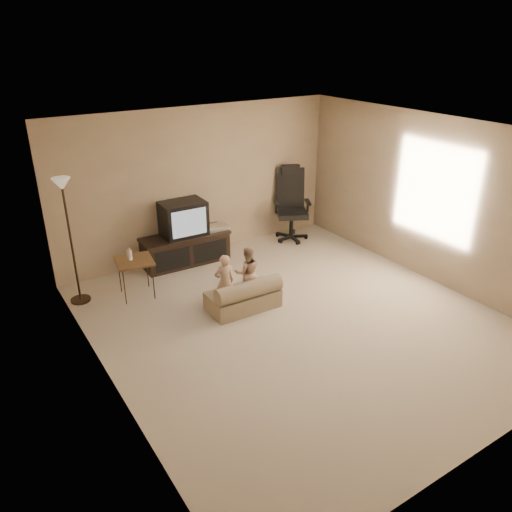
{
  "coord_description": "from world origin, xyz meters",
  "views": [
    {
      "loc": [
        -3.58,
        -4.54,
        3.59
      ],
      "look_at": [
        -0.27,
        0.6,
        0.8
      ],
      "focal_mm": 35.0,
      "sensor_mm": 36.0,
      "label": 1
    }
  ],
  "objects_px": {
    "child_sofa": "(245,297)",
    "toddler_right": "(247,272)",
    "side_table": "(134,261)",
    "office_chair": "(291,213)",
    "floor_lamp": "(66,214)",
    "tv_stand": "(185,238)",
    "toddler_left": "(225,282)"
  },
  "relations": [
    {
      "from": "tv_stand",
      "to": "floor_lamp",
      "type": "xyz_separation_m",
      "value": [
        -1.86,
        -0.36,
        0.89
      ]
    },
    {
      "from": "toddler_left",
      "to": "toddler_right",
      "type": "distance_m",
      "value": 0.44
    },
    {
      "from": "tv_stand",
      "to": "toddler_right",
      "type": "height_order",
      "value": "tv_stand"
    },
    {
      "from": "tv_stand",
      "to": "floor_lamp",
      "type": "height_order",
      "value": "floor_lamp"
    },
    {
      "from": "child_sofa",
      "to": "toddler_right",
      "type": "distance_m",
      "value": 0.42
    },
    {
      "from": "child_sofa",
      "to": "side_table",
      "type": "bearing_deg",
      "value": 134.77
    },
    {
      "from": "office_chair",
      "to": "toddler_right",
      "type": "height_order",
      "value": "office_chair"
    },
    {
      "from": "floor_lamp",
      "to": "office_chair",
      "type": "bearing_deg",
      "value": 4.18
    },
    {
      "from": "toddler_right",
      "to": "child_sofa",
      "type": "bearing_deg",
      "value": 72.84
    },
    {
      "from": "tv_stand",
      "to": "toddler_left",
      "type": "height_order",
      "value": "tv_stand"
    },
    {
      "from": "side_table",
      "to": "toddler_left",
      "type": "height_order",
      "value": "toddler_left"
    },
    {
      "from": "office_chair",
      "to": "side_table",
      "type": "height_order",
      "value": "office_chair"
    },
    {
      "from": "side_table",
      "to": "toddler_left",
      "type": "xyz_separation_m",
      "value": [
        0.92,
        -1.01,
        -0.15
      ]
    },
    {
      "from": "office_chair",
      "to": "child_sofa",
      "type": "relative_size",
      "value": 1.36
    },
    {
      "from": "floor_lamp",
      "to": "side_table",
      "type": "bearing_deg",
      "value": -20.8
    },
    {
      "from": "side_table",
      "to": "child_sofa",
      "type": "distance_m",
      "value": 1.68
    },
    {
      "from": "tv_stand",
      "to": "toddler_right",
      "type": "distance_m",
      "value": 1.57
    },
    {
      "from": "office_chair",
      "to": "child_sofa",
      "type": "bearing_deg",
      "value": -112.4
    },
    {
      "from": "toddler_left",
      "to": "tv_stand",
      "type": "bearing_deg",
      "value": -87.76
    },
    {
      "from": "tv_stand",
      "to": "office_chair",
      "type": "xyz_separation_m",
      "value": [
        2.12,
        -0.07,
        0.04
      ]
    },
    {
      "from": "floor_lamp",
      "to": "child_sofa",
      "type": "xyz_separation_m",
      "value": [
        1.87,
        -1.49,
        -1.14
      ]
    },
    {
      "from": "side_table",
      "to": "office_chair",
      "type": "bearing_deg",
      "value": 10.14
    },
    {
      "from": "office_chair",
      "to": "floor_lamp",
      "type": "relative_size",
      "value": 0.74
    },
    {
      "from": "floor_lamp",
      "to": "toddler_left",
      "type": "height_order",
      "value": "floor_lamp"
    },
    {
      "from": "toddler_right",
      "to": "toddler_left",
      "type": "bearing_deg",
      "value": 33.81
    },
    {
      "from": "floor_lamp",
      "to": "toddler_right",
      "type": "xyz_separation_m",
      "value": [
        2.1,
        -1.2,
        -0.94
      ]
    },
    {
      "from": "floor_lamp",
      "to": "toddler_right",
      "type": "distance_m",
      "value": 2.59
    },
    {
      "from": "toddler_left",
      "to": "side_table",
      "type": "bearing_deg",
      "value": -39.12
    },
    {
      "from": "tv_stand",
      "to": "toddler_right",
      "type": "xyz_separation_m",
      "value": [
        0.24,
        -1.55,
        -0.05
      ]
    },
    {
      "from": "tv_stand",
      "to": "toddler_right",
      "type": "relative_size",
      "value": 1.92
    },
    {
      "from": "side_table",
      "to": "toddler_right",
      "type": "bearing_deg",
      "value": -34.08
    },
    {
      "from": "toddler_right",
      "to": "side_table",
      "type": "bearing_deg",
      "value": -13.24
    }
  ]
}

